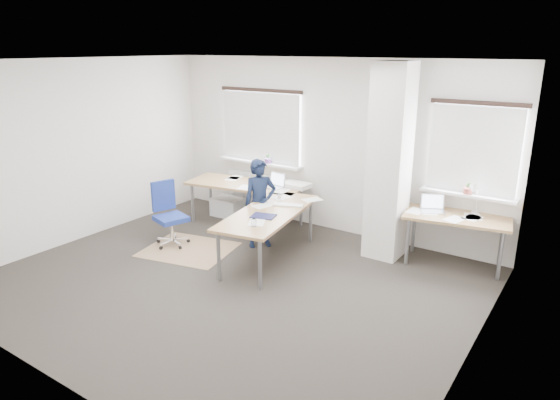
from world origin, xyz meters
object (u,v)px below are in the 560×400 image
Objects in this scene: desk_main at (259,198)px; task_chair at (171,227)px; desk_side at (456,219)px; person at (260,204)px.

task_chair is at bearing -148.41° from desk_main.
desk_side reaches higher than task_chair.
desk_main is 2.91m from desk_side.
desk_side is at bearing 40.97° from task_chair.
desk_side is at bearing 5.15° from desk_main.
desk_side is (2.81, 0.76, -0.01)m from desk_main.
desk_main is at bearing 77.55° from person.
desk_side is 4.22m from task_chair.
person is (0.16, -0.19, -0.01)m from desk_main.
task_chair is at bearing 160.00° from person.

